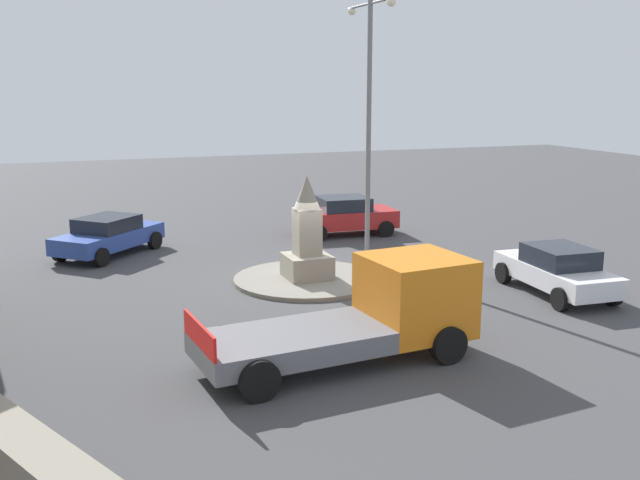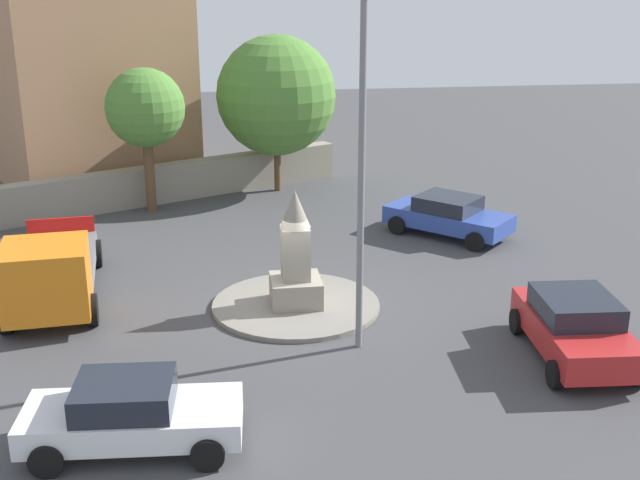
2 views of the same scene
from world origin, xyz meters
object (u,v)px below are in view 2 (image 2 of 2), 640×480
(streetlamp, at_px, (362,131))
(car_red_passing, at_px, (575,326))
(car_blue_approaching, at_px, (448,215))
(car_white_parked_right, at_px, (131,414))
(tree_mid_cluster, at_px, (276,95))
(tree_near_wall, at_px, (145,109))
(truck_orange_waiting, at_px, (51,273))
(monument, at_px, (295,260))
(corner_building, at_px, (79,62))

(streetlamp, relative_size, car_red_passing, 2.18)
(car_red_passing, xyz_separation_m, car_blue_approaching, (0.36, -9.24, -0.07))
(car_white_parked_right, height_order, tree_mid_cluster, tree_mid_cluster)
(car_red_passing, distance_m, tree_near_wall, 17.48)
(streetlamp, height_order, car_red_passing, streetlamp)
(streetlamp, xyz_separation_m, car_blue_approaching, (-4.55, -8.01, -4.58))
(streetlamp, relative_size, tree_mid_cluster, 1.42)
(truck_orange_waiting, bearing_deg, streetlamp, 156.58)
(monument, bearing_deg, car_red_passing, 148.26)
(tree_near_wall, bearing_deg, car_white_parked_right, 92.06)
(car_red_passing, relative_size, corner_building, 0.42)
(streetlamp, bearing_deg, truck_orange_waiting, -23.42)
(tree_near_wall, bearing_deg, streetlamp, 114.67)
(tree_mid_cluster, bearing_deg, streetlamp, 92.73)
(streetlamp, bearing_deg, monument, -64.09)
(car_red_passing, height_order, tree_mid_cluster, tree_mid_cluster)
(car_blue_approaching, xyz_separation_m, car_white_parked_right, (9.64, 11.73, 0.00))
(tree_near_wall, bearing_deg, truck_orange_waiting, 77.03)
(car_white_parked_right, distance_m, tree_mid_cluster, 19.19)
(tree_near_wall, distance_m, tree_mid_cluster, 5.49)
(car_blue_approaching, bearing_deg, tree_near_wall, -22.96)
(streetlamp, relative_size, car_blue_approaching, 2.11)
(corner_building, xyz_separation_m, tree_mid_cluster, (-8.03, 3.70, -1.01))
(streetlamp, distance_m, car_red_passing, 6.78)
(corner_building, bearing_deg, tree_near_wall, 116.89)
(tree_near_wall, bearing_deg, corner_building, -63.11)
(streetlamp, bearing_deg, car_red_passing, 165.93)
(monument, bearing_deg, tree_mid_cluster, -92.62)
(monument, relative_size, streetlamp, 0.36)
(monument, xyz_separation_m, tree_mid_cluster, (-0.55, -12.11, 2.54))
(truck_orange_waiting, relative_size, tree_near_wall, 1.18)
(car_blue_approaching, height_order, corner_building, corner_building)
(corner_building, bearing_deg, tree_mid_cluster, 155.29)
(monument, bearing_deg, car_white_parked_right, 58.69)
(monument, xyz_separation_m, tree_near_wall, (4.41, -9.76, 2.51))
(car_red_passing, bearing_deg, corner_building, -55.17)
(tree_near_wall, height_order, tree_mid_cluster, tree_mid_cluster)
(streetlamp, distance_m, tree_mid_cluster, 14.78)
(monument, xyz_separation_m, car_red_passing, (-6.17, 3.82, -0.56))
(monument, distance_m, tree_near_wall, 11.00)
(car_blue_approaching, relative_size, corner_building, 0.43)
(streetlamp, xyz_separation_m, tree_mid_cluster, (0.70, -14.69, -1.41))
(car_white_parked_right, xyz_separation_m, corner_building, (3.64, -22.10, 4.18))
(streetlamp, height_order, car_white_parked_right, streetlamp)
(corner_building, xyz_separation_m, tree_near_wall, (-3.07, 6.05, -1.04))
(tree_mid_cluster, bearing_deg, corner_building, -24.71)
(car_red_passing, distance_m, tree_mid_cluster, 17.17)
(car_white_parked_right, bearing_deg, truck_orange_waiting, -69.46)
(streetlamp, height_order, corner_building, corner_building)
(monument, distance_m, car_white_parked_right, 7.40)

